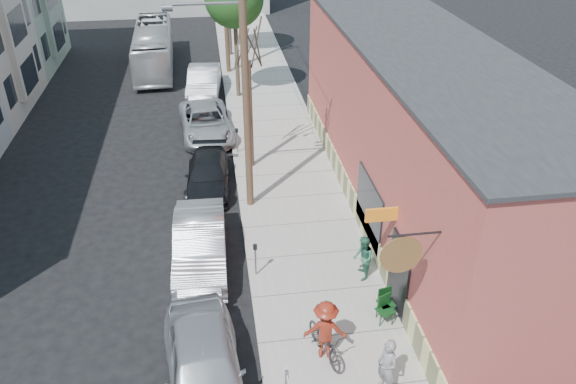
{
  "coord_description": "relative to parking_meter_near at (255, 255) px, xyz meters",
  "views": [
    {
      "loc": [
        1.19,
        -13.78,
        12.37
      ],
      "look_at": [
        3.78,
        4.16,
        1.5
      ],
      "focal_mm": 35.0,
      "sensor_mm": 36.0,
      "label": 1
    }
  ],
  "objects": [
    {
      "name": "tree_bare",
      "position": [
        0.55,
        7.87,
        1.64
      ],
      "size": [
        0.24,
        0.24,
        4.95
      ],
      "color": "#44392C",
      "rests_on": "sidewalk"
    },
    {
      "name": "sidewalk",
      "position": [
        2.0,
        9.85,
        -0.91
      ],
      "size": [
        4.5,
        58.0,
        0.15
      ],
      "primitive_type": "cube",
      "color": "#A6A099",
      "rests_on": "ground"
    },
    {
      "name": "patio_chair_b",
      "position": [
        3.66,
        -2.79,
        -0.39
      ],
      "size": [
        0.65,
        0.65,
        0.88
      ],
      "primitive_type": null,
      "rotation": [
        0.0,
        0.0,
        0.4
      ],
      "color": "#0F3715",
      "rests_on": "sidewalk"
    },
    {
      "name": "car_0",
      "position": [
        -1.77,
        -4.47,
        -0.12
      ],
      "size": [
        2.49,
        5.21,
        1.72
      ],
      "primitive_type": "imported",
      "rotation": [
        0.0,
        0.0,
        0.09
      ],
      "color": "#ABAEB3",
      "rests_on": "ground"
    },
    {
      "name": "car_4",
      "position": [
        -1.45,
        17.41,
        -0.14
      ],
      "size": [
        2.18,
        5.22,
        1.68
      ],
      "primitive_type": "imported",
      "rotation": [
        0.0,
        0.0,
        -0.08
      ],
      "color": "#B4B8BC",
      "rests_on": "ground"
    },
    {
      "name": "cyclist",
      "position": [
        1.59,
        -3.82,
        0.11
      ],
      "size": [
        1.33,
        0.91,
        1.88
      ],
      "primitive_type": "imported",
      "rotation": [
        0.0,
        0.0,
        2.95
      ],
      "color": "maroon",
      "rests_on": "sidewalk"
    },
    {
      "name": "cyclist_bike",
      "position": [
        1.59,
        -3.82,
        -0.33
      ],
      "size": [
        1.15,
        2.02,
        1.0
      ],
      "primitive_type": "imported",
      "rotation": [
        0.0,
        0.0,
        0.27
      ],
      "color": "black",
      "rests_on": "sidewalk"
    },
    {
      "name": "bus",
      "position": [
        -4.66,
        23.07,
        0.41
      ],
      "size": [
        2.65,
        10.05,
        2.78
      ],
      "primitive_type": "imported",
      "rotation": [
        0.0,
        0.0,
        0.03
      ],
      "color": "white",
      "rests_on": "ground"
    },
    {
      "name": "patron_green",
      "position": [
        3.51,
        -0.66,
        -0.03
      ],
      "size": [
        0.69,
        0.84,
        1.6
      ],
      "primitive_type": "imported",
      "rotation": [
        0.0,
        0.0,
        -1.68
      ],
      "color": "#2A6A4F",
      "rests_on": "sidewalk"
    },
    {
      "name": "car_3",
      "position": [
        -1.45,
        11.71,
        -0.25
      ],
      "size": [
        2.92,
        5.5,
        1.47
      ],
      "primitive_type": "imported",
      "rotation": [
        0.0,
        0.0,
        0.09
      ],
      "color": "#B8BCC1",
      "rests_on": "ground"
    },
    {
      "name": "parking_meter_far",
      "position": [
        0.0,
        9.25,
        0.0
      ],
      "size": [
        0.14,
        0.14,
        1.24
      ],
      "color": "slate",
      "rests_on": "sidewalk"
    },
    {
      "name": "patio_chair_a",
      "position": [
        3.78,
        -2.49,
        -0.39
      ],
      "size": [
        0.6,
        0.6,
        0.88
      ],
      "primitive_type": null,
      "rotation": [
        0.0,
        0.0,
        0.23
      ],
      "color": "#0F3715",
      "rests_on": "sidewalk"
    },
    {
      "name": "car_2",
      "position": [
        -1.45,
        6.32,
        -0.33
      ],
      "size": [
        2.14,
        4.61,
        1.3
      ],
      "primitive_type": "imported",
      "rotation": [
        0.0,
        0.0,
        -0.07
      ],
      "color": "black",
      "rests_on": "ground"
    },
    {
      "name": "parking_meter_near",
      "position": [
        0.0,
        0.0,
        0.0
      ],
      "size": [
        0.14,
        0.14,
        1.24
      ],
      "color": "slate",
      "rests_on": "sidewalk"
    },
    {
      "name": "car_1",
      "position": [
        -1.83,
        1.06,
        -0.15
      ],
      "size": [
        1.84,
        5.05,
        1.66
      ],
      "primitive_type": "imported",
      "rotation": [
        0.0,
        0.0,
        -0.02
      ],
      "color": "silver",
      "rests_on": "ground"
    },
    {
      "name": "utility_pole_near",
      "position": [
        0.14,
        4.55,
        4.43
      ],
      "size": [
        3.57,
        0.28,
        10.0
      ],
      "color": "#503A28",
      "rests_on": "sidewalk"
    },
    {
      "name": "ground",
      "position": [
        -2.25,
        -1.15,
        -0.98
      ],
      "size": [
        120.0,
        120.0,
        0.0
      ],
      "primitive_type": "plane",
      "color": "black"
    },
    {
      "name": "cafe_building",
      "position": [
        6.74,
        3.84,
        2.32
      ],
      "size": [
        6.6,
        20.2,
        6.61
      ],
      "color": "#AF4841",
      "rests_on": "ground"
    },
    {
      "name": "patron_grey",
      "position": [
        2.93,
        -5.27,
        0.03
      ],
      "size": [
        0.62,
        0.74,
        1.72
      ],
      "primitive_type": "imported",
      "rotation": [
        0.0,
        0.0,
        -1.18
      ],
      "color": "gray",
      "rests_on": "sidewalk"
    }
  ]
}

